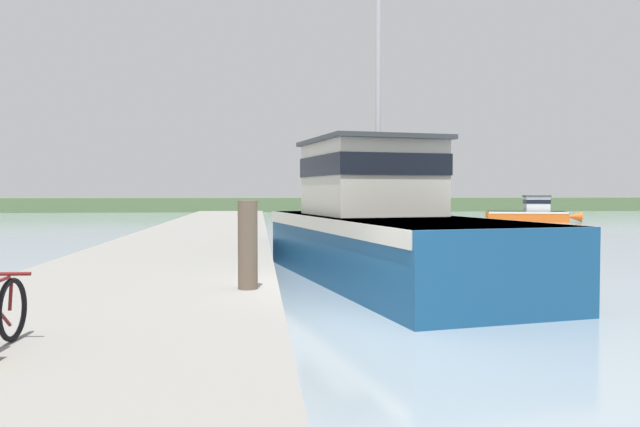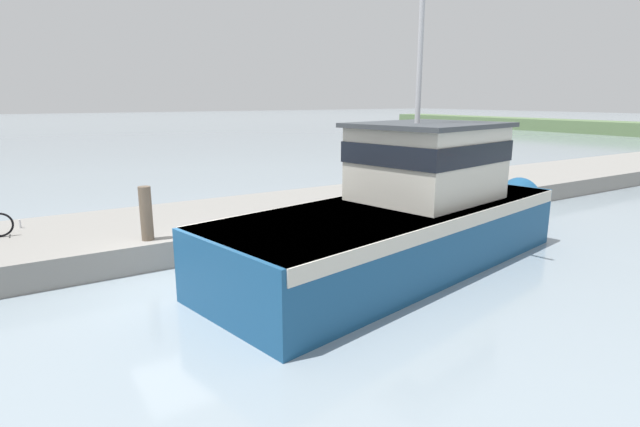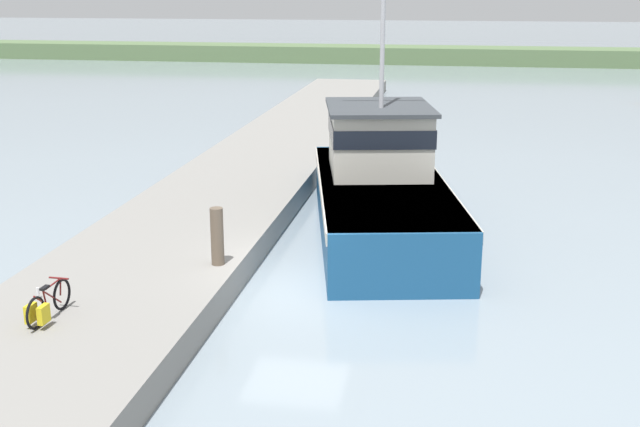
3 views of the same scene
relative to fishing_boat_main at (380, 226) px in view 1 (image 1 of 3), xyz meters
The scene contains 6 objects.
ground_plane 6.10m from the fishing_boat_main, 104.92° to the right, with size 320.00×320.00×0.00m, color #84939E.
dock_pier 7.94m from the fishing_boat_main, 133.29° to the right, with size 5.04×80.00×0.74m, color gray.
far_shoreline 62.67m from the fishing_boat_main, 62.98° to the left, with size 180.00×5.00×1.58m, color #567047.
fishing_boat_main is the anchor object (origin of this frame).
boat_blue_far 34.09m from the fishing_boat_main, 59.24° to the left, with size 7.04×3.11×2.02m.
mooring_post 6.97m from the fishing_boat_main, 119.05° to the right, with size 0.32×0.32×1.43m, color brown.
Camera 1 is at (-1.69, -10.47, 2.32)m, focal length 35.00 mm.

